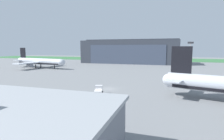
# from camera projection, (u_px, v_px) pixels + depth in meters

# --- Properties ---
(ground_plane) EXTENTS (440.00, 440.00, 0.00)m
(ground_plane) POSITION_uv_depth(u_px,v_px,m) (109.00, 89.00, 56.24)
(ground_plane) COLOR slate
(grass_field_strip) EXTENTS (440.00, 56.00, 0.08)m
(grass_field_strip) POSITION_uv_depth(u_px,v_px,m) (152.00, 59.00, 201.82)
(grass_field_strip) COLOR #37703F
(grass_field_strip) RESTS_ON ground_plane
(maintenance_hangar) EXTENTS (78.83, 29.63, 20.09)m
(maintenance_hangar) POSITION_uv_depth(u_px,v_px,m) (130.00, 52.00, 154.45)
(maintenance_hangar) COLOR #383D47
(maintenance_hangar) RESTS_ON ground_plane
(airliner_far_left) EXTENTS (40.44, 32.85, 12.86)m
(airliner_far_left) POSITION_uv_depth(u_px,v_px,m) (40.00, 62.00, 115.37)
(airliner_far_left) COLOR silver
(airliner_far_left) RESTS_ON ground_plane
(baggage_tug) EXTENTS (3.44, 5.40, 2.36)m
(baggage_tug) POSITION_uv_depth(u_px,v_px,m) (99.00, 91.00, 48.74)
(baggage_tug) COLOR silver
(baggage_tug) RESTS_ON ground_plane
(apron_light_mast) EXTENTS (2.40, 0.50, 15.36)m
(apron_light_mast) POSITION_uv_depth(u_px,v_px,m) (190.00, 56.00, 78.24)
(apron_light_mast) COLOR #99999E
(apron_light_mast) RESTS_ON ground_plane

